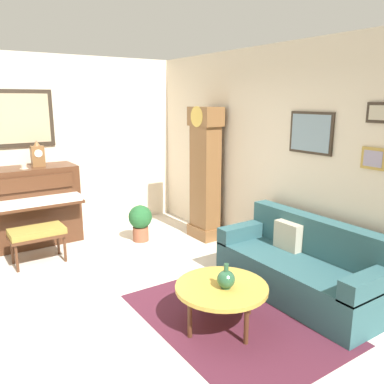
{
  "coord_description": "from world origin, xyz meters",
  "views": [
    {
      "loc": [
        3.78,
        -1.34,
        2.13
      ],
      "look_at": [
        -0.02,
        1.2,
        1.05
      ],
      "focal_mm": 36.88,
      "sensor_mm": 36.0,
      "label": 1
    }
  ],
  "objects_px": {
    "green_jug": "(226,279)",
    "potted_plant": "(140,221)",
    "coffee_table": "(222,288)",
    "grandfather_clock": "(205,177)",
    "couch": "(301,268)",
    "piano": "(27,206)",
    "mantel_clock": "(38,155)",
    "teacup": "(24,167)",
    "piano_bench": "(37,234)"
  },
  "relations": [
    {
      "from": "grandfather_clock",
      "to": "couch",
      "type": "height_order",
      "value": "grandfather_clock"
    },
    {
      "from": "piano",
      "to": "coffee_table",
      "type": "relative_size",
      "value": 1.64
    },
    {
      "from": "teacup",
      "to": "potted_plant",
      "type": "xyz_separation_m",
      "value": [
        0.68,
        1.46,
        -0.87
      ]
    },
    {
      "from": "couch",
      "to": "potted_plant",
      "type": "bearing_deg",
      "value": -164.26
    },
    {
      "from": "piano_bench",
      "to": "grandfather_clock",
      "type": "xyz_separation_m",
      "value": [
        0.41,
        2.42,
        0.56
      ]
    },
    {
      "from": "piano_bench",
      "to": "couch",
      "type": "xyz_separation_m",
      "value": [
        2.53,
        2.22,
        -0.09
      ]
    },
    {
      "from": "green_jug",
      "to": "potted_plant",
      "type": "height_order",
      "value": "green_jug"
    },
    {
      "from": "grandfather_clock",
      "to": "potted_plant",
      "type": "relative_size",
      "value": 3.62
    },
    {
      "from": "couch",
      "to": "coffee_table",
      "type": "relative_size",
      "value": 2.16
    },
    {
      "from": "piano",
      "to": "couch",
      "type": "height_order",
      "value": "piano"
    },
    {
      "from": "couch",
      "to": "potted_plant",
      "type": "relative_size",
      "value": 3.39
    },
    {
      "from": "piano",
      "to": "green_jug",
      "type": "xyz_separation_m",
      "value": [
        3.39,
        1.03,
        -0.09
      ]
    },
    {
      "from": "potted_plant",
      "to": "green_jug",
      "type": "bearing_deg",
      "value": -8.98
    },
    {
      "from": "coffee_table",
      "to": "teacup",
      "type": "bearing_deg",
      "value": -162.03
    },
    {
      "from": "couch",
      "to": "mantel_clock",
      "type": "distance_m",
      "value": 3.99
    },
    {
      "from": "grandfather_clock",
      "to": "mantel_clock",
      "type": "xyz_separation_m",
      "value": [
        -1.2,
        -2.15,
        0.37
      ]
    },
    {
      "from": "piano_bench",
      "to": "mantel_clock",
      "type": "relative_size",
      "value": 1.84
    },
    {
      "from": "grandfather_clock",
      "to": "mantel_clock",
      "type": "height_order",
      "value": "grandfather_clock"
    },
    {
      "from": "couch",
      "to": "piano",
      "type": "bearing_deg",
      "value": -147.0
    },
    {
      "from": "coffee_table",
      "to": "potted_plant",
      "type": "relative_size",
      "value": 1.57
    },
    {
      "from": "potted_plant",
      "to": "grandfather_clock",
      "type": "bearing_deg",
      "value": 65.57
    },
    {
      "from": "grandfather_clock",
      "to": "coffee_table",
      "type": "bearing_deg",
      "value": -31.96
    },
    {
      "from": "potted_plant",
      "to": "coffee_table",
      "type": "bearing_deg",
      "value": -9.26
    },
    {
      "from": "couch",
      "to": "green_jug",
      "type": "bearing_deg",
      "value": -86.52
    },
    {
      "from": "couch",
      "to": "mantel_clock",
      "type": "height_order",
      "value": "mantel_clock"
    },
    {
      "from": "grandfather_clock",
      "to": "coffee_table",
      "type": "relative_size",
      "value": 2.31
    },
    {
      "from": "piano",
      "to": "green_jug",
      "type": "height_order",
      "value": "piano"
    },
    {
      "from": "teacup",
      "to": "mantel_clock",
      "type": "bearing_deg",
      "value": 115.67
    },
    {
      "from": "coffee_table",
      "to": "green_jug",
      "type": "height_order",
      "value": "green_jug"
    },
    {
      "from": "piano",
      "to": "grandfather_clock",
      "type": "relative_size",
      "value": 0.71
    },
    {
      "from": "couch",
      "to": "potted_plant",
      "type": "xyz_separation_m",
      "value": [
        -2.53,
        -0.71,
        0.01
      ]
    },
    {
      "from": "piano",
      "to": "potted_plant",
      "type": "bearing_deg",
      "value": 61.28
    },
    {
      "from": "piano",
      "to": "grandfather_clock",
      "type": "height_order",
      "value": "grandfather_clock"
    },
    {
      "from": "mantel_clock",
      "to": "potted_plant",
      "type": "relative_size",
      "value": 0.68
    },
    {
      "from": "piano",
      "to": "teacup",
      "type": "bearing_deg",
      "value": -8.31
    },
    {
      "from": "coffee_table",
      "to": "green_jug",
      "type": "bearing_deg",
      "value": 3.32
    },
    {
      "from": "couch",
      "to": "coffee_table",
      "type": "height_order",
      "value": "couch"
    },
    {
      "from": "green_jug",
      "to": "potted_plant",
      "type": "distance_m",
      "value": 2.64
    },
    {
      "from": "grandfather_clock",
      "to": "teacup",
      "type": "distance_m",
      "value": 2.62
    },
    {
      "from": "grandfather_clock",
      "to": "mantel_clock",
      "type": "distance_m",
      "value": 2.49
    },
    {
      "from": "coffee_table",
      "to": "mantel_clock",
      "type": "height_order",
      "value": "mantel_clock"
    },
    {
      "from": "piano_bench",
      "to": "grandfather_clock",
      "type": "bearing_deg",
      "value": 80.44
    },
    {
      "from": "piano",
      "to": "green_jug",
      "type": "distance_m",
      "value": 3.55
    },
    {
      "from": "coffee_table",
      "to": "potted_plant",
      "type": "bearing_deg",
      "value": 170.74
    },
    {
      "from": "coffee_table",
      "to": "green_jug",
      "type": "relative_size",
      "value": 3.67
    },
    {
      "from": "piano_bench",
      "to": "potted_plant",
      "type": "distance_m",
      "value": 1.51
    },
    {
      "from": "coffee_table",
      "to": "piano_bench",
      "type": "bearing_deg",
      "value": -156.71
    },
    {
      "from": "piano",
      "to": "mantel_clock",
      "type": "xyz_separation_m",
      "value": [
        0.0,
        0.21,
        0.75
      ]
    },
    {
      "from": "couch",
      "to": "piano_bench",
      "type": "bearing_deg",
      "value": -138.68
    },
    {
      "from": "piano",
      "to": "piano_bench",
      "type": "bearing_deg",
      "value": -4.37
    }
  ]
}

